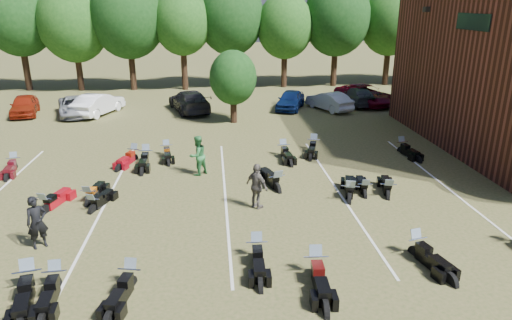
{
  "coord_description": "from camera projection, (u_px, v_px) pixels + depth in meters",
  "views": [
    {
      "loc": [
        -3.4,
        -15.29,
        7.97
      ],
      "look_at": [
        -1.55,
        4.0,
        1.2
      ],
      "focal_mm": 32.0,
      "sensor_mm": 36.0,
      "label": 1
    }
  ],
  "objects": [
    {
      "name": "ground",
      "position": [
        307.0,
        223.0,
        17.3
      ],
      "size": [
        160.0,
        160.0,
        0.0
      ],
      "primitive_type": "plane",
      "color": "brown",
      "rests_on": "ground"
    },
    {
      "name": "car_0",
      "position": [
        24.0,
        105.0,
        33.48
      ],
      "size": [
        2.64,
        4.56,
        1.46
      ],
      "primitive_type": "imported",
      "rotation": [
        0.0,
        0.0,
        0.22
      ],
      "color": "maroon",
      "rests_on": "ground"
    },
    {
      "name": "car_1",
      "position": [
        98.0,
        104.0,
        33.65
      ],
      "size": [
        3.26,
        5.07,
        1.58
      ],
      "primitive_type": "imported",
      "rotation": [
        0.0,
        0.0,
        2.78
      ],
      "color": "white",
      "rests_on": "ground"
    },
    {
      "name": "car_2",
      "position": [
        75.0,
        106.0,
        33.37
      ],
      "size": [
        3.61,
        5.31,
        1.35
      ],
      "primitive_type": "imported",
      "rotation": [
        0.0,
        0.0,
        0.31
      ],
      "color": "gray",
      "rests_on": "ground"
    },
    {
      "name": "car_3",
      "position": [
        189.0,
        101.0,
        34.56
      ],
      "size": [
        3.78,
        5.94,
        1.6
      ],
      "primitive_type": "imported",
      "rotation": [
        0.0,
        0.0,
        3.44
      ],
      "color": "black",
      "rests_on": "ground"
    },
    {
      "name": "car_4",
      "position": [
        290.0,
        100.0,
        35.3
      ],
      "size": [
        3.15,
        4.6,
        1.45
      ],
      "primitive_type": "imported",
      "rotation": [
        0.0,
        0.0,
        -0.37
      ],
      "color": "#0B1D51",
      "rests_on": "ground"
    },
    {
      "name": "car_5",
      "position": [
        329.0,
        101.0,
        35.04
      ],
      "size": [
        3.11,
        4.48,
        1.4
      ],
      "primitive_type": "imported",
      "rotation": [
        0.0,
        0.0,
        3.57
      ],
      "color": "beige",
      "rests_on": "ground"
    },
    {
      "name": "car_6",
      "position": [
        365.0,
        95.0,
        36.9
      ],
      "size": [
        4.34,
        6.18,
        1.57
      ],
      "primitive_type": "imported",
      "rotation": [
        0.0,
        0.0,
        0.34
      ],
      "color": "#590516",
      "rests_on": "ground"
    },
    {
      "name": "car_7",
      "position": [
        358.0,
        96.0,
        36.82
      ],
      "size": [
        2.09,
        4.85,
        1.39
      ],
      "primitive_type": "imported",
      "rotation": [
        0.0,
        0.0,
        3.17
      ],
      "color": "#333437",
      "rests_on": "ground"
    },
    {
      "name": "person_black",
      "position": [
        37.0,
        222.0,
        15.33
      ],
      "size": [
        0.81,
        0.74,
        1.86
      ],
      "primitive_type": "imported",
      "rotation": [
        0.0,
        0.0,
        0.56
      ],
      "color": "black",
      "rests_on": "ground"
    },
    {
      "name": "person_green",
      "position": [
        198.0,
        155.0,
        21.83
      ],
      "size": [
        1.2,
        1.18,
        1.95
      ],
      "primitive_type": "imported",
      "rotation": [
        0.0,
        0.0,
        3.86
      ],
      "color": "#2A7139",
      "rests_on": "ground"
    },
    {
      "name": "person_grey",
      "position": [
        257.0,
        186.0,
        18.27
      ],
      "size": [
        1.07,
        1.15,
        1.9
      ],
      "primitive_type": "imported",
      "rotation": [
        0.0,
        0.0,
        2.27
      ],
      "color": "#534D47",
      "rests_on": "ground"
    },
    {
      "name": "motorcycle_0",
      "position": [
        57.0,
        289.0,
        13.33
      ],
      "size": [
        0.89,
        2.29,
        1.25
      ],
      "primitive_type": null,
      "rotation": [
        0.0,
        0.0,
        0.08
      ],
      "color": "black",
      "rests_on": "ground"
    },
    {
      "name": "motorcycle_1",
      "position": [
        31.0,
        291.0,
        13.23
      ],
      "size": [
        1.33,
        2.63,
        1.4
      ],
      "primitive_type": null,
      "rotation": [
        0.0,
        0.0,
        0.22
      ],
      "color": "black",
      "rests_on": "ground"
    },
    {
      "name": "motorcycle_2",
      "position": [
        131.0,
        287.0,
        13.44
      ],
      "size": [
        1.15,
        2.33,
        1.25
      ],
      "primitive_type": null,
      "rotation": [
        0.0,
        0.0,
        -0.2
      ],
      "color": "black",
      "rests_on": "ground"
    },
    {
      "name": "motorcycle_3",
      "position": [
        257.0,
        259.0,
        14.91
      ],
      "size": [
        0.79,
        2.29,
        1.26
      ],
      "primitive_type": null,
      "rotation": [
        0.0,
        0.0,
        -0.03
      ],
      "color": "black",
      "rests_on": "ground"
    },
    {
      "name": "motorcycle_4",
      "position": [
        415.0,
        255.0,
        15.1
      ],
      "size": [
        1.23,
        2.4,
        1.28
      ],
      "primitive_type": null,
      "rotation": [
        0.0,
        0.0,
        0.23
      ],
      "color": "black",
      "rests_on": "ground"
    },
    {
      "name": "motorcycle_5",
      "position": [
        315.0,
        275.0,
        14.0
      ],
      "size": [
        0.93,
        2.49,
        1.36
      ],
      "primitive_type": null,
      "rotation": [
        0.0,
        0.0,
        -0.06
      ],
      "color": "black",
      "rests_on": "ground"
    },
    {
      "name": "motorcycle_7",
      "position": [
        46.0,
        213.0,
        18.16
      ],
      "size": [
        1.36,
        2.35,
        1.25
      ],
      "primitive_type": null,
      "rotation": [
        0.0,
        0.0,
        2.83
      ],
      "color": "maroon",
      "rests_on": "ground"
    },
    {
      "name": "motorcycle_8",
      "position": [
        89.0,
        204.0,
        18.92
      ],
      "size": [
        1.03,
        2.22,
        1.19
      ],
      "primitive_type": null,
      "rotation": [
        0.0,
        0.0,
        2.97
      ],
      "color": "black",
      "rests_on": "ground"
    },
    {
      "name": "motorcycle_9",
      "position": [
        94.0,
        212.0,
        18.25
      ],
      "size": [
        1.26,
        2.13,
        1.13
      ],
      "primitive_type": null,
      "rotation": [
        0.0,
        0.0,
        2.82
      ],
      "color": "black",
      "rests_on": "ground"
    },
    {
      "name": "motorcycle_10",
      "position": [
        277.0,
        191.0,
        20.25
      ],
      "size": [
        1.45,
        2.62,
        1.39
      ],
      "primitive_type": null,
      "rotation": [
        0.0,
        0.0,
        3.42
      ],
      "color": "black",
      "rests_on": "ground"
    },
    {
      "name": "motorcycle_11",
      "position": [
        364.0,
        196.0,
        19.69
      ],
      "size": [
        0.9,
        2.1,
        1.14
      ],
      "primitive_type": null,
      "rotation": [
        0.0,
        0.0,
        3.02
      ],
      "color": "black",
      "rests_on": "ground"
    },
    {
      "name": "motorcycle_12",
      "position": [
        349.0,
        201.0,
        19.18
      ],
      "size": [
        1.44,
        2.6,
        1.38
      ],
      "primitive_type": null,
      "rotation": [
        0.0,
        0.0,
        2.87
      ],
      "color": "black",
      "rests_on": "ground"
    },
    {
      "name": "motorcycle_13",
      "position": [
        387.0,
        198.0,
        19.55
      ],
      "size": [
        1.23,
        2.31,
        1.23
      ],
      "primitive_type": null,
      "rotation": [
        0.0,
        0.0,
        2.89
      ],
      "color": "black",
      "rests_on": "ground"
    },
    {
      "name": "motorcycle_14",
      "position": [
        15.0,
        169.0,
        22.87
      ],
      "size": [
        0.98,
        2.22,
        1.2
      ],
      "primitive_type": null,
      "rotation": [
        0.0,
        0.0,
        0.14
      ],
      "color": "#450910",
      "rests_on": "ground"
    },
    {
      "name": "motorcycle_15",
      "position": [
        134.0,
        160.0,
        24.14
      ],
      "size": [
        1.39,
        2.33,
        1.24
      ],
      "primitive_type": null,
      "rotation": [
        0.0,
        0.0,
        -0.33
      ],
      "color": "maroon",
      "rests_on": "ground"
    },
    {
      "name": "motorcycle_16",
      "position": [
        147.0,
        162.0,
        23.81
      ],
      "size": [
        0.77,
        2.38,
        1.33
      ],
      "primitive_type": null,
      "rotation": [
        0.0,
        0.0,
        0.01
      ],
      "color": "black",
      "rests_on": "ground"
    },
    {
      "name": "motorcycle_17",
      "position": [
        167.0,
        155.0,
        24.87
      ],
      "size": [
        0.99,
        2.23,
        1.2
      ],
      "primitive_type": null,
      "rotation": [
        0.0,
        0.0,
        0.14
      ],
      "color": "black",
      "rests_on": "ground"
    },
    {
      "name": "motorcycle_18",
      "position": [
        283.0,
        156.0,
        24.84
      ],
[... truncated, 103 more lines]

